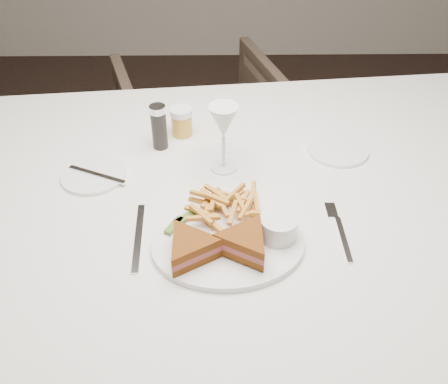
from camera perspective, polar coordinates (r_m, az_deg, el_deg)
ground at (r=1.73m, az=2.82°, el=-20.78°), size 5.00×5.00×0.00m
table at (r=1.44m, az=-0.03°, el=-11.85°), size 1.74×1.25×0.75m
chair_far at (r=2.20m, az=-2.51°, el=7.36°), size 0.80×0.77×0.67m
table_setting at (r=1.10m, az=-0.20°, el=-1.07°), size 0.78×0.61×0.18m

